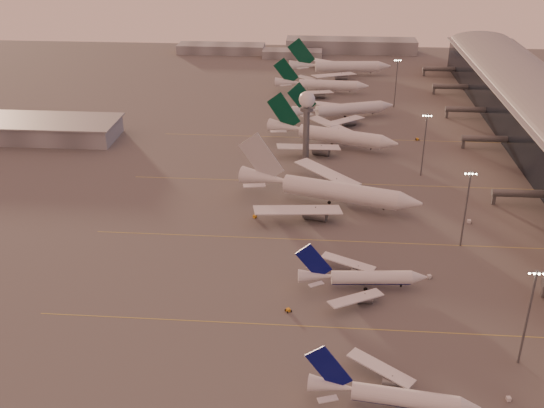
{
  "coord_description": "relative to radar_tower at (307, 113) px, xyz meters",
  "views": [
    {
      "loc": [
        10.48,
        -120.74,
        96.75
      ],
      "look_at": [
        -3.79,
        58.63,
        10.29
      ],
      "focal_mm": 42.0,
      "sensor_mm": 36.0,
      "label": 1
    }
  ],
  "objects": [
    {
      "name": "ground",
      "position": [
        -5.0,
        -120.0,
        -20.95
      ],
      "size": [
        700.0,
        700.0,
        0.0
      ],
      "primitive_type": "plane",
      "color": "#545252",
      "rests_on": "ground"
    },
    {
      "name": "taxiway_markings",
      "position": [
        25.0,
        -64.0,
        -20.94
      ],
      "size": [
        180.0,
        185.25,
        0.02
      ],
      "color": "gold",
      "rests_on": "ground"
    },
    {
      "name": "hangar",
      "position": [
        -125.0,
        20.0,
        -16.63
      ],
      "size": [
        82.0,
        27.0,
        8.5
      ],
      "color": "slate",
      "rests_on": "ground"
    },
    {
      "name": "radar_tower",
      "position": [
        0.0,
        0.0,
        0.0
      ],
      "size": [
        6.4,
        6.4,
        31.1
      ],
      "color": "#57595E",
      "rests_on": "ground"
    },
    {
      "name": "mast_a",
      "position": [
        53.0,
        -120.0,
        -7.21
      ],
      "size": [
        3.6,
        0.56,
        25.0
      ],
      "color": "#57595E",
      "rests_on": "ground"
    },
    {
      "name": "mast_b",
      "position": [
        50.0,
        -65.0,
        -7.21
      ],
      "size": [
        3.6,
        0.56,
        25.0
      ],
      "color": "#57595E",
      "rests_on": "ground"
    },
    {
      "name": "mast_c",
      "position": [
        45.0,
        -10.0,
        -7.21
      ],
      "size": [
        3.6,
        0.56,
        25.0
      ],
      "color": "#57595E",
      "rests_on": "ground"
    },
    {
      "name": "mast_d",
      "position": [
        43.0,
        80.0,
        -7.21
      ],
      "size": [
        3.6,
        0.56,
        25.0
      ],
      "color": "#57595E",
      "rests_on": "ground"
    },
    {
      "name": "distant_horizon",
      "position": [
        -2.38,
        205.14,
        -17.06
      ],
      "size": [
        165.0,
        37.5,
        9.0
      ],
      "color": "slate",
      "rests_on": "ground"
    },
    {
      "name": "narrowbody_near",
      "position": [
        22.4,
        -137.4,
        -18.07
      ],
      "size": [
        36.35,
        28.86,
        14.23
      ],
      "color": "silver",
      "rests_on": "ground"
    },
    {
      "name": "narrowbody_mid",
      "position": [
        18.39,
        -91.57,
        -18.09
      ],
      "size": [
        36.17,
        28.78,
        14.13
      ],
      "color": "silver",
      "rests_on": "ground"
    },
    {
      "name": "widebody_white",
      "position": [
        9.2,
        -38.87,
        -16.91
      ],
      "size": [
        64.42,
        50.89,
        23.29
      ],
      "color": "silver",
      "rests_on": "ground"
    },
    {
      "name": "greentail_a",
      "position": [
        10.59,
        19.45,
        -17.15
      ],
      "size": [
        57.09,
        45.35,
        21.53
      ],
      "color": "silver",
      "rests_on": "ground"
    },
    {
      "name": "greentail_b",
      "position": [
        15.9,
        58.33,
        -17.44
      ],
      "size": [
        52.37,
        41.55,
        19.88
      ],
      "color": "silver",
      "rests_on": "ground"
    },
    {
      "name": "greentail_c",
      "position": [
        5.61,
        103.75,
        -17.59
      ],
      "size": [
        52.4,
        42.27,
        19.02
      ],
      "color": "silver",
      "rests_on": "ground"
    },
    {
      "name": "greentail_d",
      "position": [
        16.38,
        143.14,
        -16.93
      ],
      "size": [
        62.66,
        50.4,
        22.77
      ],
      "color": "silver",
      "rests_on": "ground"
    },
    {
      "name": "gsv_catering_a",
      "position": [
        47.78,
        -132.86,
        -19.06
      ],
      "size": [
        4.8,
        2.6,
        3.77
      ],
      "color": "silver",
      "rests_on": "ground"
    },
    {
      "name": "gsv_tug_mid",
      "position": [
        -1.16,
        -104.17,
        -20.49
      ],
      "size": [
        3.25,
        3.63,
        0.89
      ],
      "color": "orange",
      "rests_on": "ground"
    },
    {
      "name": "gsv_truck_b",
      "position": [
        38.08,
        -84.84,
        -19.8
      ],
      "size": [
        5.92,
        3.41,
        2.26
      ],
      "color": "silver",
      "rests_on": "ground"
    },
    {
      "name": "gsv_truck_c",
      "position": [
        -15.16,
        -50.93,
        -19.83
      ],
      "size": [
        4.63,
        5.62,
        2.2
      ],
      "color": "orange",
      "rests_on": "ground"
    },
    {
      "name": "gsv_catering_b",
      "position": [
        55.89,
        -49.4,
        -18.71
      ],
      "size": [
        5.62,
        2.93,
        4.48
      ],
      "color": "silver",
      "rests_on": "ground"
    },
    {
      "name": "gsv_tug_far",
      "position": [
        18.71,
        -22.16,
        -20.44
      ],
      "size": [
        2.62,
        3.77,
        0.99
      ],
      "color": "silver",
      "rests_on": "ground"
    },
    {
      "name": "gsv_truck_d",
      "position": [
        -22.11,
        2.15,
        -19.66
      ],
      "size": [
        2.58,
        6.34,
        2.53
      ],
      "color": "silver",
      "rests_on": "ground"
    },
    {
      "name": "gsv_tug_hangar",
      "position": [
        48.74,
        30.38,
        -20.47
      ],
      "size": [
        3.4,
        2.18,
        0.94
      ],
      "color": "orange",
      "rests_on": "ground"
    }
  ]
}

